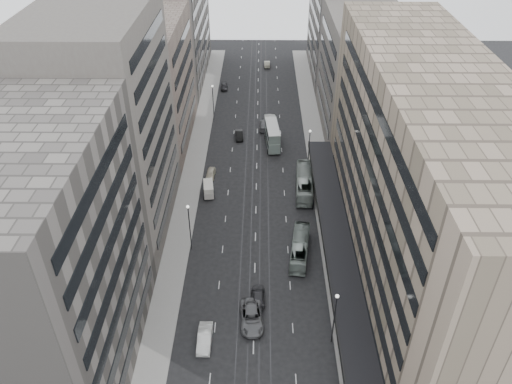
{
  "coord_description": "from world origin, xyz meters",
  "views": [
    {
      "loc": [
        0.73,
        -45.16,
        51.15
      ],
      "look_at": [
        0.04,
        19.65,
        5.35
      ],
      "focal_mm": 35.0,
      "sensor_mm": 36.0,
      "label": 1
    }
  ],
  "objects_px": {
    "bus_near": "(300,248)",
    "panel_van": "(209,189)",
    "sedan_1": "(205,338)",
    "sedan_2": "(252,317)",
    "double_decker": "(272,135)",
    "bus_far": "(304,183)"
  },
  "relations": [
    {
      "from": "sedan_1",
      "to": "bus_far",
      "type": "bearing_deg",
      "value": 66.48
    },
    {
      "from": "sedan_1",
      "to": "sedan_2",
      "type": "height_order",
      "value": "sedan_2"
    },
    {
      "from": "bus_far",
      "to": "double_decker",
      "type": "height_order",
      "value": "double_decker"
    },
    {
      "from": "bus_far",
      "to": "sedan_1",
      "type": "xyz_separation_m",
      "value": [
        -14.55,
        -33.19,
        -0.84
      ]
    },
    {
      "from": "panel_van",
      "to": "sedan_1",
      "type": "height_order",
      "value": "panel_van"
    },
    {
      "from": "sedan_2",
      "to": "bus_far",
      "type": "bearing_deg",
      "value": 68.83
    },
    {
      "from": "sedan_1",
      "to": "sedan_2",
      "type": "xyz_separation_m",
      "value": [
        5.75,
        3.34,
        0.07
      ]
    },
    {
      "from": "bus_near",
      "to": "panel_van",
      "type": "distance_m",
      "value": 21.48
    },
    {
      "from": "bus_far",
      "to": "sedan_1",
      "type": "bearing_deg",
      "value": 69.99
    },
    {
      "from": "bus_near",
      "to": "panel_van",
      "type": "relative_size",
      "value": 2.59
    },
    {
      "from": "bus_far",
      "to": "panel_van",
      "type": "height_order",
      "value": "bus_far"
    },
    {
      "from": "double_decker",
      "to": "panel_van",
      "type": "distance_m",
      "value": 20.83
    },
    {
      "from": "bus_near",
      "to": "panel_van",
      "type": "xyz_separation_m",
      "value": [
        -15.04,
        15.35,
        -0.12
      ]
    },
    {
      "from": "bus_far",
      "to": "double_decker",
      "type": "bearing_deg",
      "value": -67.43
    },
    {
      "from": "double_decker",
      "to": "panel_van",
      "type": "height_order",
      "value": "double_decker"
    },
    {
      "from": "bus_far",
      "to": "sedan_1",
      "type": "height_order",
      "value": "bus_far"
    },
    {
      "from": "bus_near",
      "to": "panel_van",
      "type": "height_order",
      "value": "bus_near"
    },
    {
      "from": "double_decker",
      "to": "bus_far",
      "type": "bearing_deg",
      "value": -76.25
    },
    {
      "from": "double_decker",
      "to": "sedan_2",
      "type": "xyz_separation_m",
      "value": [
        -3.4,
        -45.61,
        -1.61
      ]
    },
    {
      "from": "double_decker",
      "to": "sedan_1",
      "type": "height_order",
      "value": "double_decker"
    },
    {
      "from": "panel_van",
      "to": "double_decker",
      "type": "bearing_deg",
      "value": 49.31
    },
    {
      "from": "bus_near",
      "to": "sedan_2",
      "type": "xyz_separation_m",
      "value": [
        -6.99,
        -12.91,
        -0.55
      ]
    }
  ]
}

